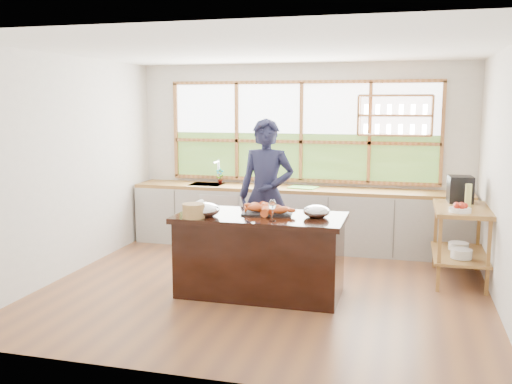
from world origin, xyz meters
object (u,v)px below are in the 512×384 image
(wicker_basket, at_px, (194,211))
(cook, at_px, (266,195))
(island, at_px, (260,255))
(espresso_machine, at_px, (460,189))

(wicker_basket, bearing_deg, cook, 68.89)
(island, height_order, wicker_basket, wicker_basket)
(island, xyz_separation_m, espresso_machine, (2.19, 1.45, 0.61))
(cook, bearing_deg, island, -79.87)
(espresso_machine, bearing_deg, island, -150.96)
(island, height_order, espresso_machine, espresso_machine)
(cook, distance_m, espresso_machine, 2.41)
(island, bearing_deg, wicker_basket, -153.41)
(cook, xyz_separation_m, wicker_basket, (-0.49, -1.27, 0.01))
(island, height_order, cook, cook)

